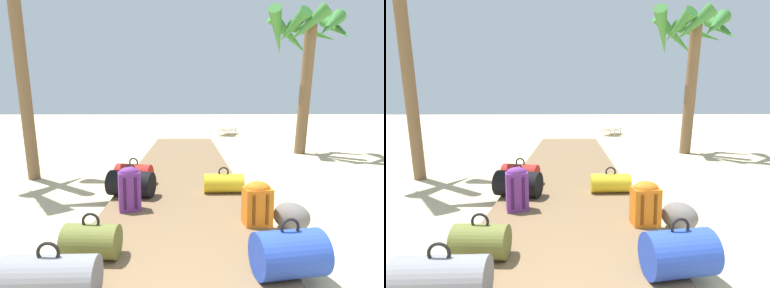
% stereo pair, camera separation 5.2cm
% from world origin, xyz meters
% --- Properties ---
extents(ground_plane, '(60.00, 60.00, 0.00)m').
position_xyz_m(ground_plane, '(0.00, 4.30, 0.00)').
color(ground_plane, '#CCB789').
extents(boardwalk, '(2.01, 10.75, 0.08)m').
position_xyz_m(boardwalk, '(0.00, 5.37, 0.04)').
color(boardwalk, brown).
rests_on(boardwalk, ground).
extents(backpack_purple, '(0.32, 0.26, 0.57)m').
position_xyz_m(backpack_purple, '(-0.65, 3.06, 0.38)').
color(backpack_purple, '#6B2D84').
rests_on(backpack_purple, boardwalk).
extents(duffel_bag_grey, '(0.67, 0.34, 0.45)m').
position_xyz_m(duffel_bag_grey, '(-0.86, 1.23, 0.25)').
color(duffel_bag_grey, slate).
rests_on(duffel_bag_grey, boardwalk).
extents(duffel_bag_olive, '(0.50, 0.34, 0.43)m').
position_xyz_m(duffel_bag_olive, '(-0.76, 1.84, 0.24)').
color(duffel_bag_olive, olive).
rests_on(duffel_bag_olive, boardwalk).
extents(duffel_bag_yellow, '(0.61, 0.30, 0.40)m').
position_xyz_m(duffel_bag_yellow, '(0.66, 3.82, 0.23)').
color(duffel_bag_yellow, gold).
rests_on(duffel_bag_yellow, boardwalk).
extents(duffel_bag_blue, '(0.61, 0.46, 0.49)m').
position_xyz_m(duffel_bag_blue, '(0.92, 1.52, 0.27)').
color(duffel_bag_blue, '#2847B7').
rests_on(duffel_bag_blue, boardwalk).
extents(backpack_orange, '(0.33, 0.28, 0.51)m').
position_xyz_m(backpack_orange, '(0.90, 2.58, 0.35)').
color(backpack_orange, orange).
rests_on(backpack_orange, boardwalk).
extents(duffel_bag_black, '(0.73, 0.53, 0.49)m').
position_xyz_m(duffel_bag_black, '(-0.73, 3.66, 0.27)').
color(duffel_bag_black, black).
rests_on(duffel_bag_black, boardwalk).
extents(duffel_bag_red, '(0.67, 0.46, 0.45)m').
position_xyz_m(duffel_bag_red, '(-0.81, 4.36, 0.25)').
color(duffel_bag_red, red).
rests_on(duffel_bag_red, boardwalk).
extents(palm_tree_near_right, '(2.24, 2.12, 4.00)m').
position_xyz_m(palm_tree_near_right, '(3.33, 7.75, 3.06)').
color(palm_tree_near_right, brown).
rests_on(palm_tree_near_right, ground).
extents(lounge_chair, '(1.13, 1.65, 0.79)m').
position_xyz_m(lounge_chair, '(1.88, 12.75, 0.33)').
color(lounge_chair, white).
rests_on(lounge_chair, ground).
extents(rock_right_near, '(0.54, 0.54, 0.32)m').
position_xyz_m(rock_right_near, '(1.31, 2.60, 0.16)').
color(rock_right_near, slate).
rests_on(rock_right_near, ground).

